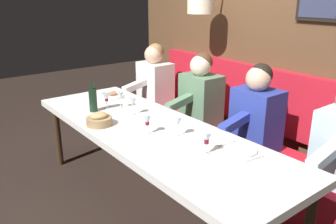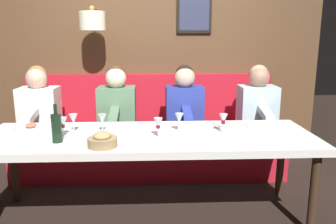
{
  "view_description": "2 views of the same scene",
  "coord_description": "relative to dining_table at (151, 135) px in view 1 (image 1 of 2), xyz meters",
  "views": [
    {
      "loc": [
        -1.55,
        -2.22,
        1.82
      ],
      "look_at": [
        0.05,
        -0.16,
        0.92
      ],
      "focal_mm": 37.3,
      "sensor_mm": 36.0,
      "label": 1
    },
    {
      "loc": [
        -2.74,
        -0.03,
        1.55
      ],
      "look_at": [
        0.05,
        -0.16,
        0.92
      ],
      "focal_mm": 36.58,
      "sensor_mm": 36.0,
      "label": 2
    }
  ],
  "objects": [
    {
      "name": "ground_plane",
      "position": [
        0.0,
        0.0,
        -0.68
      ],
      "size": [
        12.0,
        12.0,
        0.0
      ],
      "primitive_type": "plane",
      "color": "black"
    },
    {
      "name": "dining_table",
      "position": [
        0.0,
        0.0,
        0.0
      ],
      "size": [
        0.9,
        2.75,
        0.74
      ],
      "color": "silver",
      "rests_on": "ground_plane"
    },
    {
      "name": "banquette_bench",
      "position": [
        0.89,
        0.0,
        -0.45
      ],
      "size": [
        0.52,
        2.95,
        0.45
      ],
      "primitive_type": "cube",
      "color": "red",
      "rests_on": "ground_plane"
    },
    {
      "name": "back_wall_panel",
      "position": [
        1.46,
        0.0,
        0.69
      ],
      "size": [
        0.59,
        4.15,
        2.9
      ],
      "color": "brown",
      "rests_on": "ground_plane"
    },
    {
      "name": "diner_near",
      "position": [
        0.88,
        -0.38,
        0.14
      ],
      "size": [
        0.6,
        0.4,
        0.79
      ],
      "color": "#283893",
      "rests_on": "banquette_bench"
    },
    {
      "name": "diner_middle",
      "position": [
        0.88,
        0.35,
        0.14
      ],
      "size": [
        0.6,
        0.4,
        0.79
      ],
      "color": "#567A5B",
      "rests_on": "banquette_bench"
    },
    {
      "name": "diner_far",
      "position": [
        0.88,
        1.18,
        0.14
      ],
      "size": [
        0.6,
        0.4,
        0.79
      ],
      "color": "white",
      "rests_on": "banquette_bench"
    },
    {
      "name": "place_setting_0",
      "position": [
        0.25,
        -0.75,
        0.07
      ],
      "size": [
        0.24,
        0.32,
        0.01
      ],
      "color": "silver",
      "rests_on": "dining_table"
    },
    {
      "name": "place_setting_1",
      "position": [
        0.22,
        1.04,
        0.08
      ],
      "size": [
        0.24,
        0.31,
        0.05
      ],
      "color": "white",
      "rests_on": "dining_table"
    },
    {
      "name": "wine_glass_0",
      "position": [
        -0.09,
        -0.08,
        0.18
      ],
      "size": [
        0.07,
        0.07,
        0.16
      ],
      "color": "silver",
      "rests_on": "dining_table"
    },
    {
      "name": "wine_glass_1",
      "position": [
        0.07,
        -0.26,
        0.18
      ],
      "size": [
        0.07,
        0.07,
        0.16
      ],
      "color": "silver",
      "rests_on": "dining_table"
    },
    {
      "name": "wine_glass_2",
      "position": [
        0.03,
        -0.63,
        0.18
      ],
      "size": [
        0.07,
        0.07,
        0.16
      ],
      "color": "silver",
      "rests_on": "dining_table"
    },
    {
      "name": "wine_glass_3",
      "position": [
        0.07,
        0.39,
        0.18
      ],
      "size": [
        0.07,
        0.07,
        0.16
      ],
      "color": "silver",
      "rests_on": "dining_table"
    },
    {
      "name": "wine_glass_4",
      "position": [
        -0.04,
        0.69,
        0.18
      ],
      "size": [
        0.07,
        0.07,
        0.16
      ],
      "color": "silver",
      "rests_on": "dining_table"
    },
    {
      "name": "wine_glass_5",
      "position": [
        0.08,
        0.63,
        0.18
      ],
      "size": [
        0.07,
        0.07,
        0.16
      ],
      "color": "silver",
      "rests_on": "dining_table"
    },
    {
      "name": "wine_bottle",
      "position": [
        -0.17,
        0.71,
        0.18
      ],
      "size": [
        0.08,
        0.08,
        0.3
      ],
      "color": "black",
      "rests_on": "dining_table"
    },
    {
      "name": "bread_bowl",
      "position": [
        -0.3,
        0.34,
        0.11
      ],
      "size": [
        0.22,
        0.22,
        0.12
      ],
      "color": "#9E7F56",
      "rests_on": "dining_table"
    }
  ]
}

